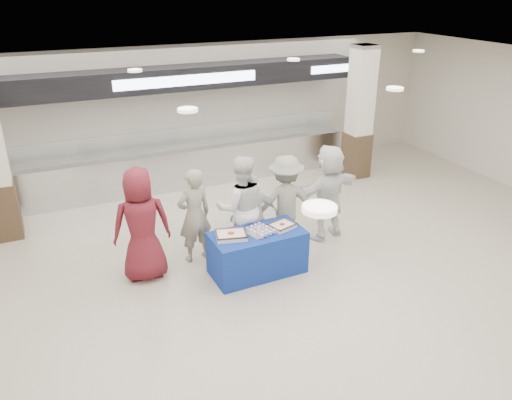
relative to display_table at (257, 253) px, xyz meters
name	(u,v)px	position (x,y,z in m)	size (l,w,h in m)	color
ground	(293,303)	(0.13, -1.05, -0.38)	(14.00, 14.00, 0.00)	#BEB5A2
serving_line	(187,138)	(0.13, 4.35, 0.78)	(8.70, 0.85, 2.80)	silver
column_right	(359,116)	(4.13, 3.15, 1.15)	(0.55, 0.55, 3.20)	#3A291A
display_table	(257,253)	(0.00, 0.00, 0.00)	(1.55, 0.78, 0.75)	navy
sheet_cake_left	(231,235)	(-0.46, 0.02, 0.43)	(0.56, 0.48, 0.10)	white
sheet_cake_right	(282,225)	(0.45, -0.01, 0.42)	(0.47, 0.41, 0.09)	white
cupcake_tray	(261,230)	(0.05, -0.01, 0.41)	(0.52, 0.45, 0.07)	#B1B1B6
civilian_maroon	(142,225)	(-1.75, 0.64, 0.59)	(0.94, 0.61, 1.92)	maroon
soldier_a	(194,216)	(-0.81, 0.84, 0.48)	(0.62, 0.41, 1.71)	gray
chef_tall	(241,207)	(-0.02, 0.64, 0.57)	(0.91, 0.71, 1.88)	white
chef_short	(254,215)	(0.22, 0.64, 0.37)	(0.87, 0.36, 1.49)	white
soldier_b	(285,202)	(0.84, 0.64, 0.51)	(1.14, 0.65, 1.76)	gray
civilian_white	(328,192)	(1.74, 0.64, 0.55)	(1.71, 0.54, 1.84)	white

